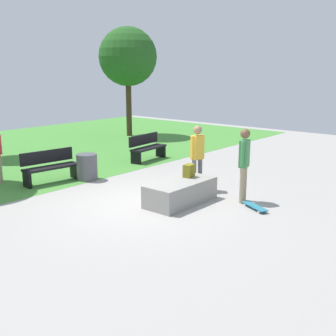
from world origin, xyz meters
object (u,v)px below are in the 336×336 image
object	(u,v)px
concrete_ledge	(181,192)
trash_bin	(87,167)
skater_watching	(197,153)
skateboard_by_ledge	(255,206)
park_bench_near_lamppost	(147,147)
tree_broad_elm	(128,57)
park_bench_by_oak	(50,166)
backpack_on_ledge	(189,171)
skater_performing_trick	(244,159)

from	to	relation	value
concrete_ledge	trash_bin	size ratio (longest dim) A/B	2.44
skater_watching	skateboard_by_ledge	bearing A→B (deg)	-102.09
skateboard_by_ledge	trash_bin	distance (m)	5.11
park_bench_near_lamppost	tree_broad_elm	bearing A→B (deg)	51.63
skater_watching	park_bench_by_oak	distance (m)	4.22
concrete_ledge	park_bench_by_oak	distance (m)	4.13
skateboard_by_ledge	tree_broad_elm	world-z (taller)	tree_broad_elm
backpack_on_ledge	skateboard_by_ledge	world-z (taller)	backpack_on_ledge
trash_bin	tree_broad_elm	bearing A→B (deg)	37.03
concrete_ledge	backpack_on_ledge	bearing A→B (deg)	13.11
park_bench_by_oak	park_bench_near_lamppost	world-z (taller)	same
concrete_ledge	tree_broad_elm	distance (m)	11.34
concrete_ledge	tree_broad_elm	bearing A→B (deg)	51.93
skater_performing_trick	tree_broad_elm	bearing A→B (deg)	59.67
concrete_ledge	skateboard_by_ledge	bearing A→B (deg)	-64.80
skater_performing_trick	trash_bin	distance (m)	4.72
backpack_on_ledge	park_bench_near_lamppost	world-z (taller)	park_bench_near_lamppost
tree_broad_elm	backpack_on_ledge	bearing A→B (deg)	-126.46
trash_bin	concrete_ledge	bearing A→B (deg)	-89.31
backpack_on_ledge	tree_broad_elm	size ratio (longest dim) A/B	0.06
backpack_on_ledge	skater_watching	size ratio (longest dim) A/B	0.18
skater_watching	backpack_on_ledge	bearing A→B (deg)	-158.97
skater_performing_trick	skater_watching	size ratio (longest dim) A/B	1.04
concrete_ledge	backpack_on_ledge	distance (m)	0.64
skater_performing_trick	tree_broad_elm	xyz separation A→B (m)	(5.62, 9.61, 2.64)
park_bench_by_oak	trash_bin	world-z (taller)	park_bench_by_oak
backpack_on_ledge	trash_bin	distance (m)	3.40
park_bench_by_oak	tree_broad_elm	distance (m)	9.37
backpack_on_ledge	park_bench_by_oak	bearing A→B (deg)	-78.21
skater_watching	trash_bin	xyz separation A→B (m)	(-1.21, 3.07, -0.63)
skater_performing_trick	trash_bin	xyz separation A→B (m)	(-1.09, 4.55, -0.68)
skateboard_by_ledge	park_bench_by_oak	bearing A→B (deg)	106.41
skater_performing_trick	park_bench_near_lamppost	bearing A→B (deg)	68.20
concrete_ledge	skater_watching	size ratio (longest dim) A/B	1.08
concrete_ledge	park_bench_near_lamppost	bearing A→B (deg)	52.28
backpack_on_ledge	tree_broad_elm	world-z (taller)	tree_broad_elm
park_bench_near_lamppost	tree_broad_elm	xyz separation A→B (m)	(3.59, 4.54, 3.22)
park_bench_by_oak	concrete_ledge	bearing A→B (deg)	-77.33
backpack_on_ledge	skater_watching	distance (m)	0.83
skater_watching	trash_bin	world-z (taller)	skater_watching
park_bench_by_oak	park_bench_near_lamppost	xyz separation A→B (m)	(3.98, -0.05, 0.00)
concrete_ledge	skateboard_by_ledge	xyz separation A→B (m)	(0.75, -1.59, -0.21)
trash_bin	skateboard_by_ledge	bearing A→B (deg)	-81.08
park_bench_near_lamppost	tree_broad_elm	size ratio (longest dim) A/B	0.32
park_bench_near_lamppost	trash_bin	xyz separation A→B (m)	(-3.12, -0.52, -0.10)
skater_watching	trash_bin	bearing A→B (deg)	111.59
skater_performing_trick	backpack_on_ledge	bearing A→B (deg)	116.13
park_bench_by_oak	park_bench_near_lamppost	size ratio (longest dim) A/B	1.00
park_bench_near_lamppost	park_bench_by_oak	bearing A→B (deg)	179.35
skater_watching	tree_broad_elm	bearing A→B (deg)	55.95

